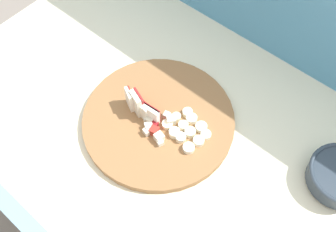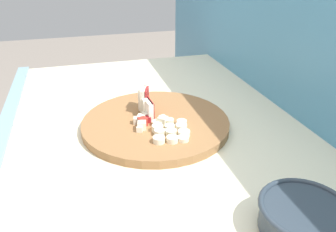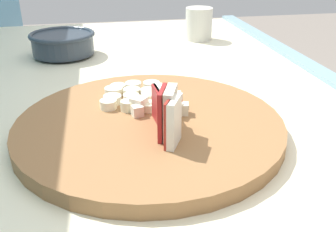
% 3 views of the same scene
% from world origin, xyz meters
% --- Properties ---
extents(cutting_board, '(0.39, 0.39, 0.02)m').
position_xyz_m(cutting_board, '(-0.10, 0.01, 0.88)').
color(cutting_board, olive).
rests_on(cutting_board, tiled_countertop).
extents(apple_wedge_fan, '(0.11, 0.03, 0.07)m').
position_xyz_m(apple_wedge_fan, '(-0.14, -0.01, 0.92)').
color(apple_wedge_fan, '#B22D23').
rests_on(apple_wedge_fan, cutting_board).
extents(apple_dice_pile, '(0.09, 0.09, 0.02)m').
position_xyz_m(apple_dice_pile, '(-0.08, -0.02, 0.90)').
color(apple_dice_pile, maroon).
rests_on(apple_dice_pile, cutting_board).
extents(banana_slice_rows, '(0.12, 0.10, 0.02)m').
position_xyz_m(banana_slice_rows, '(-0.02, 0.03, 0.90)').
color(banana_slice_rows, beige).
rests_on(banana_slice_rows, cutting_board).
extents(ceramic_bowl, '(0.15, 0.15, 0.06)m').
position_xyz_m(ceramic_bowl, '(0.33, 0.16, 0.90)').
color(ceramic_bowl, '#2D3842').
rests_on(ceramic_bowl, tiled_countertop).
extents(small_jar, '(0.07, 0.07, 0.09)m').
position_xyz_m(small_jar, '(0.42, -0.20, 0.92)').
color(small_jar, beige).
rests_on(small_jar, tiled_countertop).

